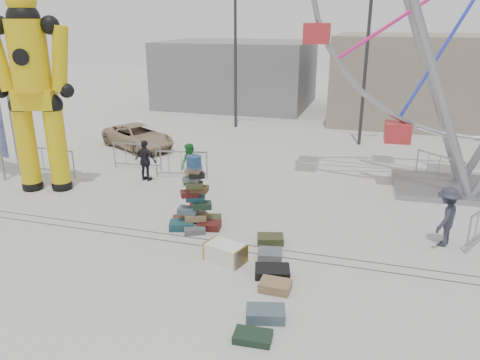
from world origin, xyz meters
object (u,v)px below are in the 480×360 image
(lamp_post_left, at_px, (237,46))
(pedestrian_green, at_px, (190,166))
(barricade_dummy_a, at_px, (53,161))
(barricade_wheel_back, at_px, (439,169))
(pedestrian_red, at_px, (195,184))
(suitcase_tower, at_px, (195,207))
(crash_test_dummy, at_px, (33,84))
(lamp_post_right, at_px, (369,51))
(barricade_dummy_b, at_px, (137,156))
(barricade_dummy_c, at_px, (181,164))
(parked_suv, at_px, (138,137))
(pedestrian_grey, at_px, (446,217))
(steamer_trunk, at_px, (225,253))
(pedestrian_black, at_px, (146,161))

(lamp_post_left, relative_size, pedestrian_green, 4.85)
(barricade_dummy_a, relative_size, barricade_wheel_back, 1.00)
(barricade_wheel_back, relative_size, pedestrian_red, 1.12)
(suitcase_tower, height_order, crash_test_dummy, crash_test_dummy)
(lamp_post_right, distance_m, barricade_dummy_a, 14.70)
(barricade_dummy_b, bearing_deg, barricade_dummy_c, -20.10)
(lamp_post_right, height_order, barricade_dummy_b, lamp_post_right)
(lamp_post_left, relative_size, barricade_dummy_c, 4.00)
(parked_suv, bearing_deg, pedestrian_red, -110.40)
(parked_suv, bearing_deg, pedestrian_grey, -88.74)
(barricade_dummy_a, xyz_separation_m, barricade_dummy_b, (2.81, 1.67, 0.00))
(crash_test_dummy, relative_size, steamer_trunk, 7.12)
(crash_test_dummy, distance_m, barricade_dummy_c, 5.90)
(pedestrian_green, bearing_deg, crash_test_dummy, -129.59)
(pedestrian_red, relative_size, parked_suv, 0.44)
(barricade_dummy_a, xyz_separation_m, barricade_dummy_c, (5.01, 1.13, 0.00))
(pedestrian_green, xyz_separation_m, pedestrian_black, (-1.92, 0.25, -0.04))
(barricade_dummy_c, distance_m, parked_suv, 5.10)
(crash_test_dummy, bearing_deg, parked_suv, 68.04)
(crash_test_dummy, relative_size, pedestrian_black, 4.55)
(barricade_dummy_b, height_order, barricade_wheel_back, same)
(pedestrian_black, bearing_deg, barricade_dummy_c, -140.57)
(lamp_post_right, bearing_deg, barricade_dummy_b, -142.47)
(lamp_post_left, relative_size, pedestrian_grey, 4.78)
(suitcase_tower, bearing_deg, parked_suv, 111.94)
(suitcase_tower, distance_m, pedestrian_black, 4.77)
(suitcase_tower, relative_size, pedestrian_black, 1.40)
(crash_test_dummy, xyz_separation_m, pedestrian_grey, (13.36, -0.61, -2.95))
(suitcase_tower, relative_size, pedestrian_green, 1.34)
(barricade_dummy_c, xyz_separation_m, pedestrian_green, (0.76, -0.94, 0.28))
(pedestrian_grey, bearing_deg, parked_suv, -94.19)
(barricade_dummy_b, relative_size, pedestrian_red, 1.12)
(barricade_wheel_back, distance_m, pedestrian_black, 11.08)
(barricade_dummy_a, bearing_deg, barricade_dummy_b, 35.09)
(barricade_wheel_back, distance_m, pedestrian_red, 9.29)
(lamp_post_right, relative_size, lamp_post_left, 1.00)
(pedestrian_red, height_order, pedestrian_grey, pedestrian_red)
(lamp_post_right, xyz_separation_m, pedestrian_green, (-5.70, -8.13, -3.66))
(barricade_dummy_c, bearing_deg, pedestrian_grey, -30.23)
(parked_suv, bearing_deg, pedestrian_black, -119.55)
(crash_test_dummy, distance_m, barricade_wheel_back, 14.88)
(pedestrian_green, bearing_deg, parked_suv, 167.36)
(lamp_post_right, xyz_separation_m, lamp_post_left, (-7.00, 2.00, 0.00))
(pedestrian_green, bearing_deg, barricade_dummy_c, 160.45)
(lamp_post_left, distance_m, pedestrian_grey, 16.18)
(barricade_dummy_a, bearing_deg, pedestrian_black, 10.85)
(pedestrian_red, distance_m, pedestrian_black, 3.61)
(barricade_dummy_a, height_order, barricade_wheel_back, same)
(crash_test_dummy, xyz_separation_m, pedestrian_green, (4.94, 1.67, -2.96))
(barricade_dummy_c, distance_m, pedestrian_green, 1.24)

